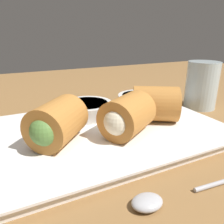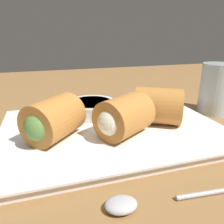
{
  "view_description": "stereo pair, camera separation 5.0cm",
  "coord_description": "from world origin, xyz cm",
  "px_view_note": "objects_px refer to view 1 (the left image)",
  "views": [
    {
      "loc": [
        -16.78,
        -28.39,
        17.77
      ],
      "look_at": [
        -2.63,
        0.98,
        5.86
      ],
      "focal_mm": 35.0,
      "sensor_mm": 36.0,
      "label": 1
    },
    {
      "loc": [
        -12.12,
        -30.21,
        17.77
      ],
      "look_at": [
        -2.63,
        0.98,
        5.86
      ],
      "focal_mm": 35.0,
      "sensor_mm": 36.0,
      "label": 2
    }
  ],
  "objects_px": {
    "dipping_bowl_far": "(140,100)",
    "serving_plate": "(112,130)",
    "spoon": "(176,194)",
    "drinking_glass": "(202,85)",
    "dipping_bowl_near": "(87,108)"
  },
  "relations": [
    {
      "from": "dipping_bowl_far",
      "to": "drinking_glass",
      "type": "relative_size",
      "value": 0.9
    },
    {
      "from": "spoon",
      "to": "serving_plate",
      "type": "bearing_deg",
      "value": 87.7
    },
    {
      "from": "serving_plate",
      "to": "dipping_bowl_far",
      "type": "xyz_separation_m",
      "value": [
        0.09,
        0.06,
        0.02
      ]
    },
    {
      "from": "serving_plate",
      "to": "spoon",
      "type": "relative_size",
      "value": 1.74
    },
    {
      "from": "serving_plate",
      "to": "dipping_bowl_far",
      "type": "relative_size",
      "value": 3.82
    },
    {
      "from": "serving_plate",
      "to": "dipping_bowl_far",
      "type": "bearing_deg",
      "value": 33.87
    },
    {
      "from": "dipping_bowl_near",
      "to": "dipping_bowl_far",
      "type": "bearing_deg",
      "value": 1.0
    },
    {
      "from": "serving_plate",
      "to": "dipping_bowl_far",
      "type": "height_order",
      "value": "dipping_bowl_far"
    },
    {
      "from": "serving_plate",
      "to": "drinking_glass",
      "type": "relative_size",
      "value": 3.45
    },
    {
      "from": "dipping_bowl_far",
      "to": "serving_plate",
      "type": "bearing_deg",
      "value": -146.13
    },
    {
      "from": "serving_plate",
      "to": "spoon",
      "type": "height_order",
      "value": "serving_plate"
    },
    {
      "from": "serving_plate",
      "to": "drinking_glass",
      "type": "height_order",
      "value": "drinking_glass"
    },
    {
      "from": "dipping_bowl_near",
      "to": "spoon",
      "type": "bearing_deg",
      "value": -86.5
    },
    {
      "from": "dipping_bowl_near",
      "to": "spoon",
      "type": "height_order",
      "value": "dipping_bowl_near"
    },
    {
      "from": "dipping_bowl_near",
      "to": "serving_plate",
      "type": "bearing_deg",
      "value": -71.89
    }
  ]
}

